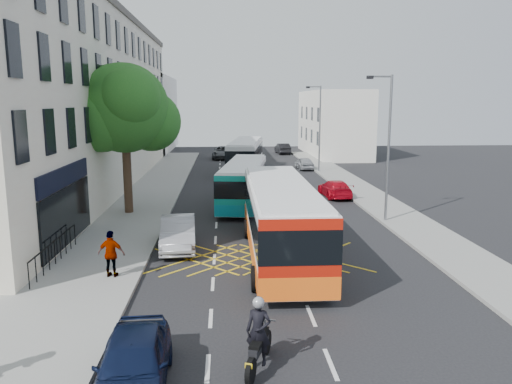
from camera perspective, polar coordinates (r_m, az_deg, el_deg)
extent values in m
plane|color=black|center=(16.53, 6.31, -13.86)|extent=(120.00, 120.00, 0.00)
cube|color=gray|center=(31.12, -14.29, -2.36)|extent=(5.00, 70.00, 0.15)
cube|color=gray|center=(32.23, 14.92, -1.96)|extent=(3.00, 70.00, 0.15)
cube|color=beige|center=(40.92, -19.93, 9.40)|extent=(8.00, 45.00, 13.00)
cube|color=#59544C|center=(41.43, -20.54, 18.76)|extent=(8.30, 45.00, 0.50)
cube|color=black|center=(24.19, -21.03, 1.68)|extent=(0.12, 7.00, 0.90)
cube|color=black|center=(24.50, -20.76, -2.48)|extent=(0.12, 7.00, 2.60)
cube|color=silver|center=(70.76, -12.97, 8.69)|extent=(8.00, 20.00, 10.00)
cube|color=silver|center=(64.37, 8.74, 7.80)|extent=(6.00, 18.00, 8.00)
cylinder|color=#382619|center=(30.71, -14.48, 1.78)|extent=(0.50, 0.50, 4.40)
sphere|color=#18561A|center=(30.39, -14.82, 9.26)|extent=(5.20, 5.20, 5.20)
sphere|color=#18561A|center=(30.97, -11.90, 7.91)|extent=(3.60, 3.60, 3.60)
sphere|color=#18561A|center=(30.07, -17.25, 7.98)|extent=(3.80, 3.80, 3.80)
sphere|color=#18561A|center=(29.00, -14.19, 10.43)|extent=(3.40, 3.40, 3.40)
sphere|color=#18561A|center=(31.63, -15.97, 11.05)|extent=(3.20, 3.20, 3.20)
cylinder|color=slate|center=(28.42, 14.91, 4.75)|extent=(0.14, 0.14, 8.00)
cylinder|color=slate|center=(28.15, 14.10, 12.69)|extent=(1.20, 0.10, 0.10)
cube|color=black|center=(27.97, 12.90, 12.65)|extent=(0.35, 0.15, 0.18)
cylinder|color=slate|center=(47.76, 7.30, 7.16)|extent=(0.14, 0.14, 8.00)
cylinder|color=slate|center=(47.60, 6.68, 11.86)|extent=(1.20, 0.10, 0.10)
cube|color=black|center=(47.49, 5.95, 11.82)|extent=(0.35, 0.15, 0.18)
cube|color=silver|center=(21.64, 2.83, -2.98)|extent=(2.70, 11.65, 2.80)
cube|color=silver|center=(21.35, 2.87, 0.82)|extent=(2.49, 11.42, 0.13)
cube|color=black|center=(21.55, 2.84, -1.95)|extent=(2.76, 11.71, 1.16)
cube|color=#FF6215|center=(21.88, 2.81, -5.47)|extent=(2.75, 11.70, 0.79)
cube|color=#AE1709|center=(16.10, 5.06, -7.64)|extent=(2.69, 0.11, 2.64)
cube|color=#FF0C0C|center=(16.22, 1.21, -10.24)|extent=(0.25, 0.06, 0.25)
cube|color=#FF0C0C|center=(16.52, 8.76, -9.97)|extent=(0.25, 0.06, 0.25)
cylinder|color=black|center=(24.93, -1.01, -4.24)|extent=(0.30, 0.95, 0.95)
cylinder|color=black|center=(25.17, 5.03, -4.13)|extent=(0.30, 0.95, 0.95)
cylinder|color=black|center=(18.17, -0.07, -9.88)|extent=(0.30, 0.95, 0.95)
cylinder|color=black|center=(18.50, 8.25, -9.62)|extent=(0.30, 0.95, 0.95)
cube|color=silver|center=(32.67, -1.40, 1.14)|extent=(3.66, 10.21, 2.41)
cube|color=silver|center=(32.50, -1.41, 3.31)|extent=(3.45, 9.98, 0.11)
cube|color=black|center=(32.62, -1.40, 1.73)|extent=(3.73, 10.27, 1.00)
cube|color=#0C8496|center=(32.82, -1.39, -0.31)|extent=(3.72, 10.26, 0.68)
cube|color=#0B9081|center=(27.81, -2.45, -0.45)|extent=(2.30, 0.43, 2.27)
cube|color=#FF0C0C|center=(28.05, -4.24, -1.70)|extent=(0.26, 0.09, 0.25)
cube|color=#FF0C0C|center=(27.84, -0.64, -1.77)|extent=(0.26, 0.09, 0.25)
cylinder|color=black|center=(35.66, -2.76, 0.10)|extent=(0.37, 0.84, 0.82)
cylinder|color=black|center=(35.44, 0.88, 0.05)|extent=(0.37, 0.84, 0.82)
cylinder|color=black|center=(29.75, -4.23, -1.99)|extent=(0.37, 0.84, 0.82)
cylinder|color=black|center=(29.50, 0.13, -2.07)|extent=(0.37, 0.84, 0.82)
cube|color=silver|center=(47.63, -1.18, 4.23)|extent=(3.95, 11.17, 2.63)
cube|color=silver|center=(47.50, -1.19, 5.87)|extent=(3.72, 10.93, 0.12)
cube|color=black|center=(47.59, -1.18, 4.68)|extent=(4.02, 11.24, 1.09)
cube|color=#0C8C9B|center=(47.74, -1.18, 3.14)|extent=(4.01, 11.23, 0.75)
cube|color=silver|center=(42.25, -1.87, 3.48)|extent=(2.52, 0.44, 2.49)
cube|color=#FF0C0C|center=(42.45, -3.20, 2.55)|extent=(0.26, 0.09, 0.25)
cube|color=#FF0C0C|center=(42.24, -0.52, 2.53)|extent=(0.26, 0.09, 0.25)
cylinder|color=black|center=(50.85, -2.26, 3.24)|extent=(0.40, 0.92, 0.89)
cylinder|color=black|center=(50.63, 0.54, 3.21)|extent=(0.40, 0.92, 0.89)
cylinder|color=black|center=(44.29, -3.22, 2.16)|extent=(0.40, 0.92, 0.89)
cylinder|color=black|center=(44.04, -0.01, 2.13)|extent=(0.40, 0.92, 0.89)
cylinder|color=black|center=(12.80, -0.62, -19.81)|extent=(0.33, 0.66, 0.66)
cylinder|color=black|center=(14.11, 1.20, -16.78)|extent=(0.33, 0.66, 0.66)
cube|color=black|center=(13.30, 0.35, -17.06)|extent=(0.62, 1.24, 0.23)
cube|color=black|center=(13.44, 0.65, -15.87)|extent=(0.42, 0.53, 0.21)
cube|color=black|center=(13.02, 0.04, -17.04)|extent=(0.42, 0.57, 0.10)
cylinder|color=slate|center=(13.89, 1.15, -15.44)|extent=(0.20, 0.44, 0.86)
cylinder|color=slate|center=(13.60, 0.99, -14.34)|extent=(0.60, 0.24, 0.04)
cube|color=gold|center=(12.54, -0.85, -19.27)|extent=(0.18, 0.08, 0.13)
imported|color=black|center=(13.08, 0.29, -15.59)|extent=(0.75, 0.61, 1.77)
sphere|color=#99999E|center=(12.77, 0.29, -12.53)|extent=(0.31, 0.31, 0.31)
imported|color=black|center=(12.68, -13.86, -18.49)|extent=(1.89, 4.25, 1.42)
imported|color=#98999F|center=(23.48, -8.90, -4.64)|extent=(1.87, 4.56, 1.47)
imported|color=red|center=(35.94, 9.02, 0.39)|extent=(1.94, 4.29, 1.22)
imported|color=#3C4044|center=(59.44, -3.77, 4.53)|extent=(2.71, 5.35, 1.45)
imported|color=#9B9DA2|center=(50.19, 5.53, 3.30)|extent=(1.66, 3.69, 1.23)
imported|color=black|center=(64.85, 3.06, 4.98)|extent=(1.78, 4.22, 1.35)
imported|color=gray|center=(19.83, -16.21, -6.80)|extent=(1.12, 0.62, 1.80)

